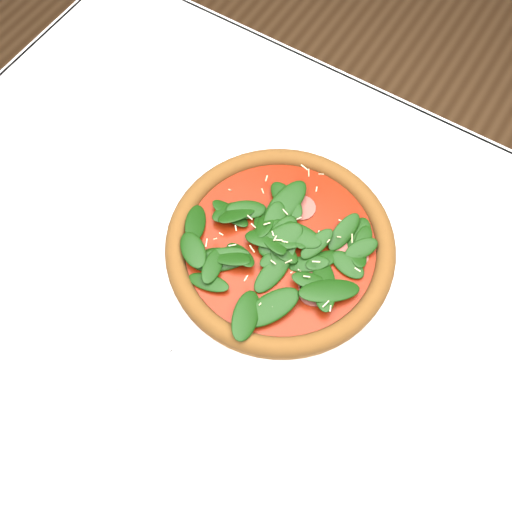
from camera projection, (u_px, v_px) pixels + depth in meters
The scene contains 6 objects.
ground at pixel (271, 414), 1.42m from camera, with size 6.00×6.00×0.00m, color brown.
dining_table at pixel (282, 336), 0.83m from camera, with size 1.21×0.81×0.75m.
plate at pixel (280, 251), 0.77m from camera, with size 0.36×0.36×0.02m.
pizza at pixel (280, 244), 0.75m from camera, with size 0.34×0.34×0.04m.
napkin at pixel (138, 369), 0.71m from camera, with size 0.14×0.07×0.01m, color white.
fork at pixel (154, 355), 0.71m from camera, with size 0.06×0.13×0.00m.
Camera 1 is at (0.10, -0.23, 1.45)m, focal length 40.00 mm.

